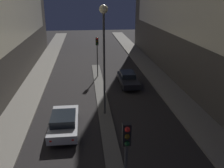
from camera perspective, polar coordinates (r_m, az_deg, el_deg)
median_strip at (r=21.03m, az=-1.83°, el=-6.02°), size 1.03×28.45×0.11m
traffic_light_near at (r=9.96m, az=3.26°, el=-15.26°), size 0.32×0.42×4.61m
traffic_light_mid at (r=28.63m, az=-3.41°, el=8.22°), size 0.32×0.42×4.61m
street_lamp at (r=18.52m, az=-1.87°, el=10.83°), size 0.62×0.62×8.44m
car_left_lane at (r=18.10m, az=-10.91°, el=-8.54°), size 1.95×4.71×1.41m
car_right_lane at (r=26.73m, az=3.67°, el=1.21°), size 1.73×4.81×1.38m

